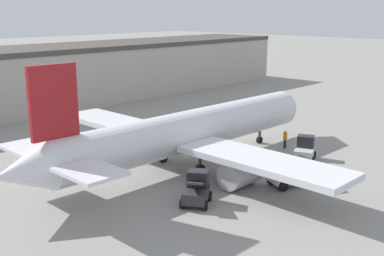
{
  "coord_description": "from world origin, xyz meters",
  "views": [
    {
      "loc": [
        -30.13,
        -28.17,
        13.57
      ],
      "look_at": [
        0.0,
        0.0,
        3.41
      ],
      "focal_mm": 45.0,
      "sensor_mm": 36.0,
      "label": 1
    }
  ],
  "objects_px": {
    "baggage_tug": "(293,173)",
    "belt_loader_truck": "(197,189)",
    "ground_crew_worker": "(285,139)",
    "pushback_tug": "(305,149)",
    "airplane": "(185,133)"
  },
  "relations": [
    {
      "from": "airplane",
      "to": "ground_crew_worker",
      "type": "bearing_deg",
      "value": -14.88
    },
    {
      "from": "pushback_tug",
      "to": "belt_loader_truck",
      "type": "bearing_deg",
      "value": 155.52
    },
    {
      "from": "belt_loader_truck",
      "to": "airplane",
      "type": "bearing_deg",
      "value": 17.75
    },
    {
      "from": "airplane",
      "to": "baggage_tug",
      "type": "distance_m",
      "value": 9.95
    },
    {
      "from": "baggage_tug",
      "to": "belt_loader_truck",
      "type": "height_order",
      "value": "belt_loader_truck"
    },
    {
      "from": "ground_crew_worker",
      "to": "baggage_tug",
      "type": "height_order",
      "value": "baggage_tug"
    },
    {
      "from": "belt_loader_truck",
      "to": "pushback_tug",
      "type": "xyz_separation_m",
      "value": [
        14.66,
        -0.22,
        -0.1
      ]
    },
    {
      "from": "airplane",
      "to": "ground_crew_worker",
      "type": "relative_size",
      "value": 18.9
    },
    {
      "from": "airplane",
      "to": "ground_crew_worker",
      "type": "xyz_separation_m",
      "value": [
        11.14,
        -3.23,
        -2.12
      ]
    },
    {
      "from": "airplane",
      "to": "baggage_tug",
      "type": "xyz_separation_m",
      "value": [
        2.52,
        -9.39,
        -2.09
      ]
    },
    {
      "from": "airplane",
      "to": "pushback_tug",
      "type": "height_order",
      "value": "airplane"
    },
    {
      "from": "pushback_tug",
      "to": "airplane",
      "type": "bearing_deg",
      "value": 121.38
    },
    {
      "from": "baggage_tug",
      "to": "airplane",
      "type": "bearing_deg",
      "value": 130.34
    },
    {
      "from": "ground_crew_worker",
      "to": "pushback_tug",
      "type": "distance_m",
      "value": 3.76
    },
    {
      "from": "ground_crew_worker",
      "to": "belt_loader_truck",
      "type": "relative_size",
      "value": 0.59
    }
  ]
}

